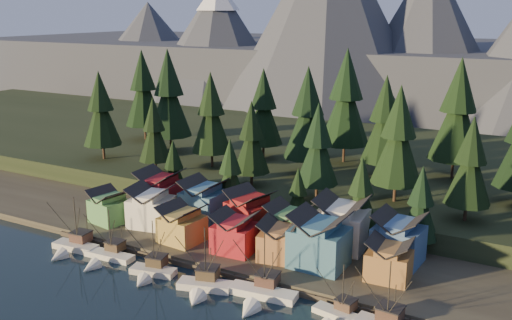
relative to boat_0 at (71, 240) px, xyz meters
The scene contains 44 objects.
ground 33.15m from the boat_0, 17.05° to the right, with size 500.00×500.00×0.00m, color black.
shore_strip 43.82m from the boat_0, 43.80° to the left, with size 400.00×50.00×1.50m, color #312C24.
hillside 86.31m from the boat_0, 68.52° to the left, with size 420.00×100.00×6.00m, color black.
dock 32.39m from the boat_0, 12.16° to the left, with size 80.00×4.00×1.00m, color #453D31.
mountain_ridge 207.08m from the boat_0, 82.34° to the left, with size 560.00×190.00×90.00m.
boat_0 is the anchor object (origin of this frame).
boat_1 9.08m from the boat_0, ahead, with size 10.91×11.79×11.18m.
boat_2 21.25m from the boat_0, ahead, with size 9.22×9.84×11.58m.
boat_3 33.04m from the boat_0, ahead, with size 10.38×11.03×12.60m.
boat_4 43.18m from the boat_0, ahead, with size 12.53×13.44×12.85m.
boat_5 57.09m from the boat_0, ahead, with size 9.76×10.34×10.14m.
boat_6 64.65m from the boat_0, ahead, with size 9.87×10.60×12.79m.
house_front_0 14.02m from the boat_0, 98.70° to the left, with size 8.72×8.39×7.56m.
house_front_1 18.45m from the boat_0, 64.97° to the left, with size 10.12×9.84×9.06m.
house_front_2 22.69m from the boat_0, 33.30° to the left, with size 8.67×8.73×7.76m.
house_front_3 33.75m from the boat_0, 23.20° to the left, with size 8.25×7.91×8.00m.
house_front_4 42.87m from the boat_0, 20.04° to the left, with size 8.71×9.20×7.68m.
house_front_5 50.50m from the boat_0, 17.40° to the left, with size 10.15×9.27×10.43m.
house_front_6 63.00m from the boat_0, 14.71° to the left, with size 7.75×7.35×7.46m.
house_back_0 24.94m from the boat_0, 80.61° to the left, with size 10.07×9.73×10.22m.
house_back_1 29.42m from the boat_0, 55.94° to the left, with size 8.90×9.00×9.76m.
house_back_2 37.20m from the boat_0, 39.51° to the left, with size 10.64×10.12×9.40m.
house_back_3 44.49m from the boat_0, 28.45° to the left, with size 8.92×8.03×8.69m.
house_back_4 54.79m from the boat_0, 27.17° to the left, with size 10.24×9.88×10.62m.
house_back_5 64.99m from the boat_0, 21.30° to the left, with size 9.24×9.34×9.70m.
tree_hill_0 54.93m from the boat_0, 125.69° to the left, with size 10.90×10.90×25.39m.
tree_hill_1 64.48m from the boat_0, 107.51° to the left, with size 13.30×13.30×30.98m.
tree_hill_2 41.85m from the boat_0, 102.36° to the left, with size 8.68×8.68×20.21m.
tree_hill_3 53.39m from the boat_0, 88.17° to the left, with size 11.18×11.18×26.05m.
tree_hill_4 68.37m from the boat_0, 81.63° to the left, with size 11.19×11.19×26.06m.
tree_hill_5 47.28m from the boat_0, 64.06° to the left, with size 9.01×9.01×21.00m.
tree_hill_6 64.69m from the boat_0, 63.47° to the left, with size 12.16×12.16×28.34m.
tree_hill_7 55.95m from the boat_0, 45.53° to the left, with size 9.58×9.58×22.31m.
tree_hill_8 79.28m from the boat_0, 53.80° to the left, with size 11.31×11.31×26.34m.
tree_hill_9 72.46m from the boat_0, 40.20° to the left, with size 11.33×11.33×26.39m.
tree_hill_10 95.68m from the boat_0, 48.77° to the left, with size 13.23×13.23×30.82m.
tree_hill_11 81.92m from the boat_0, 30.07° to the left, with size 9.37×9.37×21.83m.
tree_hill_15 81.67m from the boat_0, 66.39° to the left, with size 13.71×13.71×31.93m.
tree_hill_16 79.86m from the boat_0, 118.05° to the left, with size 12.65×12.65×29.47m.
tree_shore_0 31.55m from the boat_0, 83.21° to the left, with size 7.02×7.02×16.36m.
tree_shore_1 37.22m from the boat_0, 57.10° to the left, with size 7.85×7.85×18.30m.
tree_shore_2 47.98m from the boat_0, 39.62° to the left, with size 5.94×5.94×13.83m.
tree_shore_3 59.65m from the boat_0, 30.92° to the left, with size 7.72×7.72×17.98m.
tree_shore_4 70.10m from the boat_0, 25.83° to the left, with size 7.59×7.59×17.67m.
Camera 1 is at (53.05, -66.77, 47.98)m, focal length 40.00 mm.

